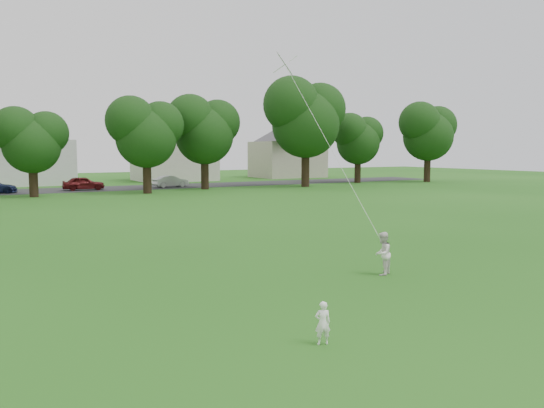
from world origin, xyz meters
TOP-DOWN VIEW (x-y plane):
  - ground at (0.00, 0.00)m, footprint 160.00×160.00m
  - street at (0.00, 42.00)m, footprint 90.00×7.00m
  - toddler at (0.17, -1.50)m, footprint 0.35×0.29m
  - older_boy at (4.92, 2.23)m, footprint 0.78×0.73m
  - kite at (4.30, 3.98)m, footprint 1.09×2.27m
  - tree_row at (0.87, 35.65)m, footprint 82.72×8.81m
  - house_row at (0.14, 52.00)m, footprint 76.46×12.60m

SIDE VIEW (x-z plane):
  - ground at x=0.00m, z-range 0.00..0.00m
  - street at x=0.00m, z-range 0.00..0.01m
  - toddler at x=0.17m, z-range 0.00..0.83m
  - older_boy at x=4.92m, z-range 0.00..1.27m
  - kite at x=4.30m, z-range 0.35..6.99m
  - house_row at x=0.14m, z-range -0.22..9.69m
  - tree_row at x=0.87m, z-range 0.80..11.90m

